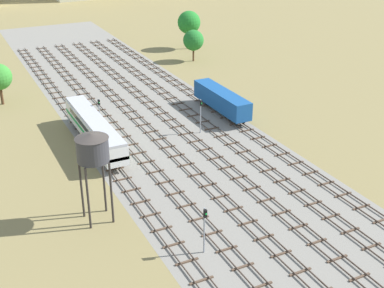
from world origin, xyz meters
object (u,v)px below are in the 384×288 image
(diesel_railcar_far_left_near, at_px, (94,128))
(signal_post_near, at_px, (201,112))
(freight_boxcar_right_mid, at_px, (222,100))
(water_tower, at_px, (93,149))
(signal_post_nearest, at_px, (99,111))
(signal_post_mid, at_px, (205,225))

(diesel_railcar_far_left_near, relative_size, signal_post_near, 3.93)
(freight_boxcar_right_mid, distance_m, water_tower, 34.63)
(freight_boxcar_right_mid, height_order, signal_post_nearest, signal_post_nearest)
(signal_post_near, bearing_deg, freight_boxcar_right_mid, 39.15)
(signal_post_nearest, bearing_deg, water_tower, -107.91)
(signal_post_nearest, relative_size, signal_post_near, 0.97)
(signal_post_mid, bearing_deg, freight_boxcar_right_mid, 57.95)
(diesel_railcar_far_left_near, relative_size, signal_post_nearest, 4.04)
(diesel_railcar_far_left_near, height_order, signal_post_nearest, signal_post_nearest)
(diesel_railcar_far_left_near, xyz_separation_m, freight_boxcar_right_mid, (21.70, 2.53, -0.15))
(freight_boxcar_right_mid, height_order, water_tower, water_tower)
(water_tower, xyz_separation_m, signal_post_near, (20.43, 15.64, -5.02))
(water_tower, height_order, signal_post_nearest, water_tower)
(freight_boxcar_right_mid, distance_m, signal_post_mid, 36.82)
(diesel_railcar_far_left_near, height_order, water_tower, water_tower)
(water_tower, distance_m, signal_post_mid, 13.66)
(signal_post_nearest, distance_m, signal_post_mid, 33.20)
(water_tower, bearing_deg, diesel_railcar_far_left_near, 74.10)
(signal_post_mid, bearing_deg, diesel_railcar_far_left_near, 94.33)
(diesel_railcar_far_left_near, distance_m, water_tower, 19.99)
(freight_boxcar_right_mid, bearing_deg, signal_post_nearest, 174.14)
(signal_post_near, relative_size, signal_post_mid, 1.03)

